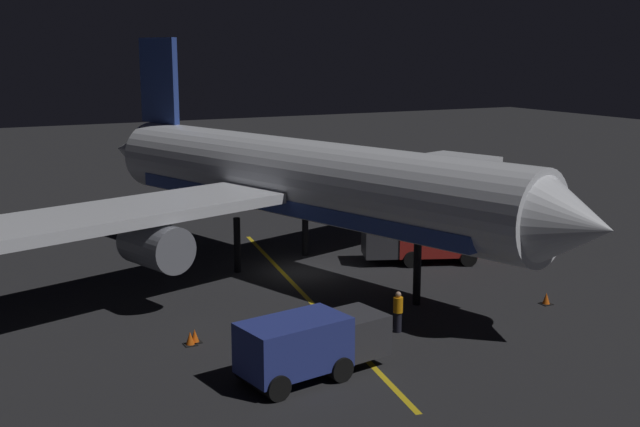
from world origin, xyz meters
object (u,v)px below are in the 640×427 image
catering_truck (425,240)px  ground_crew_worker (398,311)px  traffic_cone_near_right (190,339)px  traffic_cone_near_left (195,336)px  airliner (295,181)px  baggage_truck (309,346)px  traffic_cone_under_wing (546,299)px

catering_truck → ground_crew_worker: bearing=50.0°
catering_truck → traffic_cone_near_right: catering_truck is taller
catering_truck → traffic_cone_near_left: bearing=21.5°
airliner → baggage_truck: bearing=66.7°
ground_crew_worker → traffic_cone_under_wing: ground_crew_worker is taller
traffic_cone_near_left → traffic_cone_near_right: size_ratio=1.00×
traffic_cone_near_left → traffic_cone_under_wing: (-15.90, 2.68, 0.00)m
ground_crew_worker → traffic_cone_near_left: size_ratio=3.16×
traffic_cone_under_wing → baggage_truck: bearing=10.4°
airliner → ground_crew_worker: size_ratio=19.74×
baggage_truck → traffic_cone_near_left: 5.80m
ground_crew_worker → traffic_cone_near_left: 8.32m
traffic_cone_near_left → baggage_truck: bearing=116.5°
baggage_truck → traffic_cone_near_right: baggage_truck is taller
baggage_truck → traffic_cone_near_left: baggage_truck is taller
baggage_truck → catering_truck: (-12.55, -11.08, 0.06)m
airliner → traffic_cone_near_right: size_ratio=62.46×
catering_truck → ground_crew_worker: size_ratio=3.75×
airliner → catering_truck: size_ratio=5.26×
airliner → baggage_truck: 14.56m
baggage_truck → traffic_cone_under_wing: bearing=-169.6°
airliner → ground_crew_worker: bearing=88.5°
airliner → catering_truck: bearing=164.9°
ground_crew_worker → traffic_cone_near_right: size_ratio=3.16×
traffic_cone_near_right → traffic_cone_under_wing: same height
ground_crew_worker → traffic_cone_under_wing: 8.07m
catering_truck → traffic_cone_under_wing: size_ratio=11.87×
traffic_cone_near_left → ground_crew_worker: bearing=161.2°
airliner → baggage_truck: size_ratio=5.88×
catering_truck → ground_crew_worker: 11.28m
catering_truck → ground_crew_worker: catering_truck is taller
airliner → traffic_cone_near_right: bearing=43.7°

